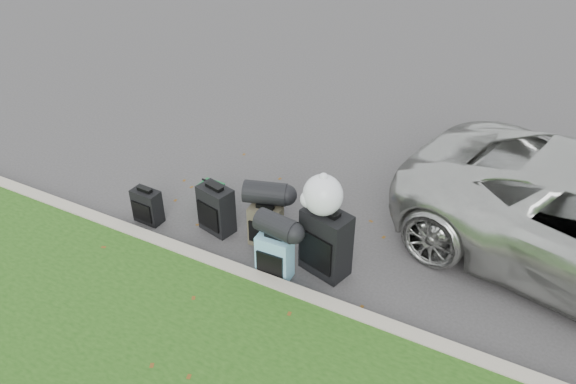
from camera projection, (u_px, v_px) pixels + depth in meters
The scene contains 12 objects.
ground at pixel (288, 236), 7.42m from camera, with size 120.00×120.00×0.00m, color #383535.
curb at pixel (248, 277), 6.65m from camera, with size 120.00×0.18×0.15m, color #9E937F.
suitcase_small_black at pixel (147, 206), 7.58m from camera, with size 0.39×0.21×0.48m, color black.
suitcase_large_black_left at pixel (216, 209), 7.36m from camera, with size 0.46×0.27×0.66m, color black.
suitcase_olive at pixel (266, 226), 7.15m from camera, with size 0.40×0.25×0.55m, color #373224.
suitcase_teal at pixel (275, 257), 6.62m from camera, with size 0.41×0.24×0.59m, color #5A8EA6.
suitcase_large_black_right at pixel (326, 242), 6.63m from camera, with size 0.57×0.34×0.85m, color black.
tote_green at pixel (212, 195), 7.91m from camera, with size 0.31×0.25×0.36m, color #166630.
tote_navy at pixel (267, 201), 7.83m from camera, with size 0.28×0.22×0.31m, color #1E1650.
duffel_left at pixel (265, 193), 7.02m from camera, with size 0.29×0.29×0.54m, color black.
duffel_right at pixel (276, 226), 6.42m from camera, with size 0.27×0.27×0.49m, color black.
trash_bag at pixel (323, 195), 6.29m from camera, with size 0.47×0.47×0.47m, color white.
Camera 1 is at (2.75, -5.17, 4.60)m, focal length 35.00 mm.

